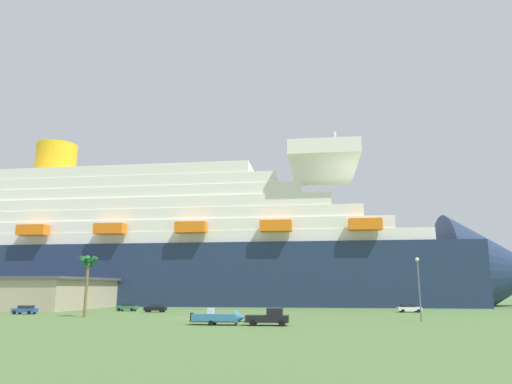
{
  "coord_description": "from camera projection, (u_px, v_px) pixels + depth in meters",
  "views": [
    {
      "loc": [
        18.53,
        -75.02,
        4.88
      ],
      "look_at": [
        9.88,
        21.28,
        25.08
      ],
      "focal_mm": 32.05,
      "sensor_mm": 36.0,
      "label": 1
    }
  ],
  "objects": [
    {
      "name": "cruise_ship",
      "position": [
        134.0,
        250.0,
        137.32
      ],
      "size": [
        228.09,
        44.57,
        57.21
      ],
      "color": "#1E2D4C",
      "rests_on": "ground_plane"
    },
    {
      "name": "palm_tree",
      "position": [
        88.0,
        266.0,
        77.65
      ],
      "size": [
        3.31,
        3.18,
        10.2
      ],
      "color": "brown",
      "rests_on": "ground_plane"
    },
    {
      "name": "ground_plane",
      "position": [
        216.0,
        309.0,
        103.01
      ],
      "size": [
        600.0,
        600.0,
        0.0
      ],
      "primitive_type": "plane",
      "color": "#4C6B38"
    },
    {
      "name": "parked_car_green_wagon",
      "position": [
        127.0,
        307.0,
        95.54
      ],
      "size": [
        4.23,
        2.04,
        1.58
      ],
      "color": "#2D723F",
      "rests_on": "ground_plane"
    },
    {
      "name": "parked_car_white_van",
      "position": [
        409.0,
        308.0,
        90.44
      ],
      "size": [
        4.66,
        2.16,
        1.58
      ],
      "color": "white",
      "rests_on": "ground_plane"
    },
    {
      "name": "small_boat_on_trailer",
      "position": [
        221.0,
        318.0,
        60.27
      ],
      "size": [
        8.25,
        2.44,
        2.15
      ],
      "color": "#595960",
      "rests_on": "ground_plane"
    },
    {
      "name": "street_lamp",
      "position": [
        419.0,
        280.0,
        66.91
      ],
      "size": [
        0.56,
        0.56,
        9.19
      ],
      "color": "slate",
      "rests_on": "ground_plane"
    },
    {
      "name": "parked_car_blue_suv",
      "position": [
        25.0,
        310.0,
        84.69
      ],
      "size": [
        4.34,
        2.0,
        1.58
      ],
      "color": "#264C99",
      "rests_on": "ground_plane"
    },
    {
      "name": "terminal_building",
      "position": [
        12.0,
        293.0,
        107.98
      ],
      "size": [
        43.66,
        31.64,
        7.12
      ],
      "color": "#B7A88C",
      "rests_on": "ground_plane"
    },
    {
      "name": "parked_car_black_coupe",
      "position": [
        156.0,
        308.0,
        91.34
      ],
      "size": [
        4.33,
        2.04,
        1.58
      ],
      "color": "black",
      "rests_on": "ground_plane"
    },
    {
      "name": "pickup_truck",
      "position": [
        269.0,
        317.0,
        59.42
      ],
      "size": [
        5.69,
        2.5,
        2.2
      ],
      "color": "black",
      "rests_on": "ground_plane"
    }
  ]
}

